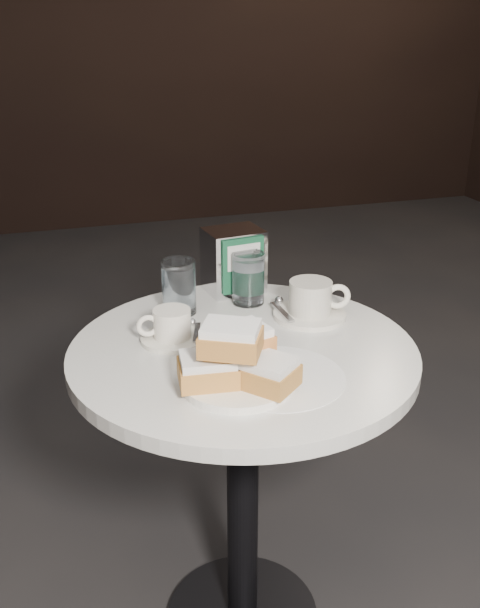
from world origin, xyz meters
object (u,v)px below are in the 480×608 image
object	(u,v)px
coffee_cup_left	(172,327)
water_glass_right	(248,279)
napkin_dispenser	(234,261)
beignet_plate	(237,363)
coffee_cup_right	(311,302)
water_glass_left	(179,288)
cafe_table	(243,430)

from	to	relation	value
coffee_cup_left	water_glass_right	world-z (taller)	water_glass_right
coffee_cup_left	water_glass_right	size ratio (longest dim) A/B	1.19
coffee_cup_left	napkin_dispenser	distance (m)	0.31
beignet_plate	coffee_cup_right	bearing A→B (deg)	45.18
beignet_plate	water_glass_left	bearing A→B (deg)	94.04
cafe_table	water_glass_left	distance (m)	0.34
beignet_plate	coffee_cup_left	distance (m)	0.23
beignet_plate	coffee_cup_right	world-z (taller)	beignet_plate
beignet_plate	coffee_cup_left	size ratio (longest dim) A/B	1.91
cafe_table	water_glass_right	distance (m)	0.34
coffee_cup_right	water_glass_right	size ratio (longest dim) A/B	1.61
napkin_dispenser	beignet_plate	bearing A→B (deg)	-113.35
coffee_cup_left	coffee_cup_right	xyz separation A→B (m)	(0.32, 0.03, 0.01)
cafe_table	water_glass_right	world-z (taller)	water_glass_right
beignet_plate	coffee_cup_right	xyz separation A→B (m)	(0.24, 0.25, -0.01)
beignet_plate	coffee_cup_right	distance (m)	0.35
cafe_table	napkin_dispenser	size ratio (longest dim) A/B	4.90
cafe_table	napkin_dispenser	xyz separation A→B (m)	(0.07, 0.30, 0.27)
cafe_table	beignet_plate	world-z (taller)	beignet_plate
beignet_plate	coffee_cup_left	bearing A→B (deg)	108.02
napkin_dispenser	cafe_table	bearing A→B (deg)	-110.55
water_glass_right	cafe_table	bearing A→B (deg)	-110.38
cafe_table	water_glass_right	xyz separation A→B (m)	(0.08, 0.22, 0.26)
coffee_cup_left	napkin_dispenser	size ratio (longest dim) A/B	0.93
beignet_plate	coffee_cup_left	xyz separation A→B (m)	(-0.07, 0.22, -0.02)
beignet_plate	napkin_dispenser	xyz separation A→B (m)	(0.13, 0.45, 0.03)
beignet_plate	cafe_table	bearing A→B (deg)	68.65
cafe_table	beignet_plate	size ratio (longest dim) A/B	2.75
coffee_cup_right	coffee_cup_left	bearing A→B (deg)	-161.82
coffee_cup_right	water_glass_right	bearing A→B (deg)	144.91
coffee_cup_left	water_glass_right	xyz separation A→B (m)	(0.21, 0.15, 0.03)
cafe_table	napkin_dispenser	bearing A→B (deg)	76.76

